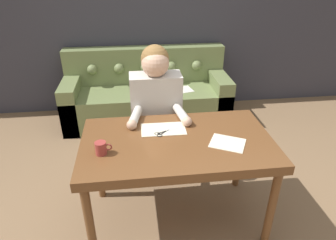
{
  "coord_description": "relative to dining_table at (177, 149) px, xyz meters",
  "views": [
    {
      "loc": [
        -0.29,
        -1.78,
        1.92
      ],
      "look_at": [
        -0.05,
        0.15,
        0.87
      ],
      "focal_mm": 32.0,
      "sensor_mm": 36.0,
      "label": 1
    }
  ],
  "objects": [
    {
      "name": "scissors",
      "position": [
        -0.09,
        0.11,
        0.08
      ],
      "size": [
        0.2,
        0.16,
        0.01
      ],
      "color": "silver",
      "rests_on": "dining_table"
    },
    {
      "name": "person",
      "position": [
        -0.1,
        0.57,
        0.0
      ],
      "size": [
        0.51,
        0.56,
        1.31
      ],
      "color": "#33281E",
      "rests_on": "ground_plane"
    },
    {
      "name": "couch",
      "position": [
        -0.12,
        1.84,
        -0.37
      ],
      "size": [
        2.09,
        0.79,
        0.91
      ],
      "color": "olive",
      "rests_on": "ground_plane"
    },
    {
      "name": "dining_table",
      "position": [
        0.0,
        0.0,
        0.0
      ],
      "size": [
        1.38,
        0.81,
        0.77
      ],
      "color": "brown",
      "rests_on": "ground_plane"
    },
    {
      "name": "pattern_paper_main",
      "position": [
        -0.08,
        0.16,
        0.08
      ],
      "size": [
        0.34,
        0.21,
        0.0
      ],
      "color": "beige",
      "rests_on": "dining_table"
    },
    {
      "name": "wall_back",
      "position": [
        0.0,
        2.23,
        0.61
      ],
      "size": [
        8.0,
        0.06,
        2.6
      ],
      "color": "#383842",
      "rests_on": "ground_plane"
    },
    {
      "name": "ground_plane",
      "position": [
        0.0,
        -0.03,
        -0.69
      ],
      "size": [
        16.0,
        16.0,
        0.0
      ],
      "primitive_type": "plane",
      "color": "#846647"
    },
    {
      "name": "mug",
      "position": [
        -0.53,
        -0.11,
        0.12
      ],
      "size": [
        0.11,
        0.08,
        0.09
      ],
      "color": "#9E3833",
      "rests_on": "dining_table"
    },
    {
      "name": "pattern_paper_offcut",
      "position": [
        0.35,
        -0.09,
        0.08
      ],
      "size": [
        0.3,
        0.28,
        0.0
      ],
      "color": "beige",
      "rests_on": "dining_table"
    }
  ]
}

